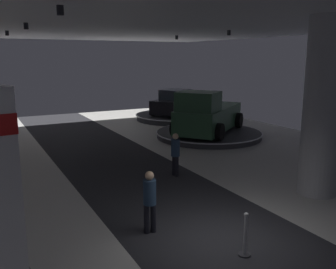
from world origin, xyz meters
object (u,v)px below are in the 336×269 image
object	(u,v)px
display_platform_deep_right	(176,116)
visitor_walking_near	(175,152)
column_right	(323,108)
pickup_truck_far_right	(207,115)
display_car_deep_right	(176,103)
display_platform_far_right	(209,134)
visitor_walking_far	(150,198)

from	to	relation	value
display_platform_deep_right	visitor_walking_near	distance (m)	12.55
column_right	pickup_truck_far_right	size ratio (longest dim) A/B	1.00
display_car_deep_right	display_platform_far_right	xyz separation A→B (m)	(-1.23, -5.90, -0.97)
pickup_truck_far_right	visitor_walking_near	bearing A→B (deg)	-133.50
display_platform_deep_right	pickup_truck_far_right	size ratio (longest dim) A/B	1.02
column_right	display_car_deep_right	world-z (taller)	column_right
column_right	pickup_truck_far_right	bearing A→B (deg)	80.27
column_right	visitor_walking_far	xyz separation A→B (m)	(-5.87, 0.00, -1.84)
column_right	visitor_walking_far	bearing A→B (deg)	179.96
display_platform_far_right	visitor_walking_far	distance (m)	11.55
pickup_truck_far_right	visitor_walking_far	distance (m)	11.22
display_platform_far_right	visitor_walking_far	world-z (taller)	visitor_walking_far
column_right	display_platform_far_right	distance (m)	9.23
pickup_truck_far_right	visitor_walking_far	bearing A→B (deg)	-130.78
display_car_deep_right	visitor_walking_far	xyz separation A→B (m)	(-8.81, -14.59, -0.23)
column_right	display_platform_deep_right	distance (m)	15.12
display_car_deep_right	visitor_walking_near	size ratio (longest dim) A/B	2.83
display_platform_deep_right	display_platform_far_right	bearing A→B (deg)	-102.02
display_car_deep_right	pickup_truck_far_right	world-z (taller)	pickup_truck_far_right
display_car_deep_right	visitor_walking_near	world-z (taller)	display_car_deep_right
display_car_deep_right	pickup_truck_far_right	distance (m)	6.28
display_car_deep_right	display_platform_far_right	bearing A→B (deg)	-101.81
display_platform_deep_right	visitor_walking_far	bearing A→B (deg)	-121.19
pickup_truck_far_right	visitor_walking_near	size ratio (longest dim) A/B	3.45
display_platform_deep_right	column_right	bearing A→B (deg)	-101.50
display_platform_far_right	visitor_walking_near	distance (m)	7.02
display_platform_deep_right	display_car_deep_right	world-z (taller)	display_car_deep_right
display_platform_deep_right	visitor_walking_near	world-z (taller)	visitor_walking_near
display_platform_deep_right	visitor_walking_far	size ratio (longest dim) A/B	3.51
column_right	display_platform_far_right	size ratio (longest dim) A/B	0.96
visitor_walking_near	visitor_walking_far	xyz separation A→B (m)	(-2.74, -3.66, 0.00)
display_platform_deep_right	display_platform_far_right	xyz separation A→B (m)	(-1.26, -5.92, -0.03)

